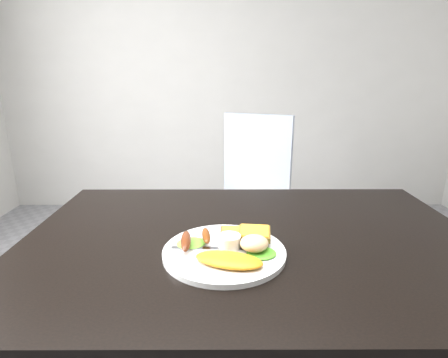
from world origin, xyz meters
TOP-DOWN VIEW (x-y plane):
  - room_back_panel at (0.00, 2.25)m, footprint 4.00×0.04m
  - dining_table at (0.00, 0.00)m, footprint 1.20×0.80m
  - dining_chair at (0.13, 1.01)m, footprint 0.55×0.55m
  - person at (0.26, 0.45)m, footprint 0.58×0.43m
  - plate at (-0.07, -0.10)m, footprint 0.29×0.29m
  - lettuce_left at (-0.15, -0.07)m, footprint 0.09×0.09m
  - lettuce_right at (0.01, -0.12)m, footprint 0.09×0.08m
  - omelette at (-0.06, -0.16)m, footprint 0.17×0.11m
  - sausage_a at (-0.16, -0.09)m, footprint 0.03×0.10m
  - sausage_b at (-0.12, -0.06)m, footprint 0.03×0.09m
  - ramekin at (-0.06, -0.09)m, footprint 0.07×0.07m
  - toast_a at (-0.04, -0.03)m, footprint 0.09×0.09m
  - toast_b at (0.00, -0.05)m, footprint 0.09×0.09m
  - potato_salad at (-0.00, -0.11)m, footprint 0.08×0.07m
  - fork at (-0.11, -0.10)m, footprint 0.17×0.02m

SIDE VIEW (x-z plane):
  - dining_chair at x=0.13m, z-range 0.43..0.47m
  - dining_table at x=0.00m, z-range 0.71..0.75m
  - person at x=0.26m, z-range 0.00..1.47m
  - plate at x=-0.07m, z-range 0.75..0.76m
  - fork at x=-0.11m, z-range 0.76..0.77m
  - lettuce_right at x=0.01m, z-range 0.76..0.77m
  - lettuce_left at x=-0.15m, z-range 0.76..0.77m
  - toast_a at x=-0.04m, z-range 0.76..0.78m
  - omelette at x=-0.06m, z-range 0.76..0.78m
  - ramekin at x=-0.06m, z-range 0.76..0.80m
  - toast_b at x=0.00m, z-range 0.77..0.79m
  - sausage_a at x=-0.16m, z-range 0.77..0.79m
  - sausage_b at x=-0.12m, z-range 0.77..0.79m
  - potato_salad at x=0.00m, z-range 0.77..0.80m
  - room_back_panel at x=0.00m, z-range 0.00..2.70m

